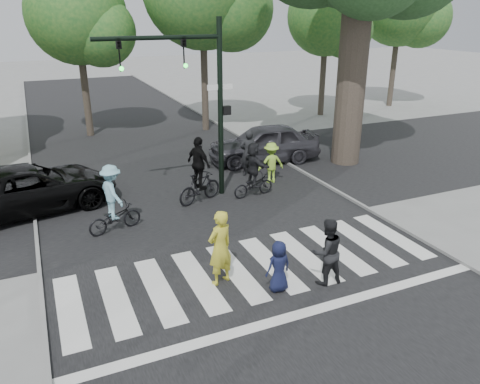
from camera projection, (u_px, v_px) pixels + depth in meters
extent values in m
plane|color=gray|center=(272.00, 287.00, 11.17)|extent=(120.00, 120.00, 0.00)
cube|color=black|center=(202.00, 211.00, 15.42)|extent=(10.00, 70.00, 0.01)
cube|color=black|center=(175.00, 182.00, 17.98)|extent=(70.00, 10.00, 0.01)
cube|color=gray|center=(37.00, 238.00, 13.49)|extent=(0.10, 70.00, 0.10)
cube|color=gray|center=(330.00, 187.00, 17.32)|extent=(0.10, 70.00, 0.10)
cube|color=silver|center=(70.00, 310.00, 10.31)|extent=(0.55, 3.00, 0.01)
cube|color=silver|center=(116.00, 299.00, 10.69)|extent=(0.55, 3.00, 0.01)
cube|color=silver|center=(159.00, 289.00, 11.07)|extent=(0.55, 3.00, 0.01)
cube|color=silver|center=(199.00, 280.00, 11.45)|extent=(0.55, 3.00, 0.01)
cube|color=silver|center=(236.00, 272.00, 11.83)|extent=(0.55, 3.00, 0.01)
cube|color=silver|center=(271.00, 263.00, 12.21)|extent=(0.55, 3.00, 0.01)
cube|color=silver|center=(304.00, 256.00, 12.59)|extent=(0.55, 3.00, 0.01)
cube|color=silver|center=(335.00, 249.00, 12.97)|extent=(0.55, 3.00, 0.01)
cube|color=silver|center=(364.00, 242.00, 13.35)|extent=(0.55, 3.00, 0.01)
cube|color=silver|center=(392.00, 235.00, 13.73)|extent=(0.55, 3.00, 0.01)
cube|color=silver|center=(298.00, 315.00, 10.15)|extent=(10.00, 0.30, 0.01)
cylinder|color=black|center=(220.00, 111.00, 15.81)|extent=(0.18, 0.18, 6.00)
cylinder|color=black|center=(158.00, 38.00, 14.18)|extent=(4.00, 0.14, 0.14)
imported|color=black|center=(184.00, 52.00, 14.65)|extent=(0.16, 0.20, 1.00)
sphere|color=#19E533|center=(186.00, 66.00, 14.69)|extent=(0.14, 0.14, 0.14)
imported|color=black|center=(120.00, 54.00, 13.89)|extent=(0.16, 0.20, 1.00)
sphere|color=#19E533|center=(122.00, 69.00, 13.93)|extent=(0.14, 0.14, 0.14)
cube|color=black|center=(226.00, 110.00, 15.90)|extent=(0.28, 0.18, 0.30)
cube|color=#FF660C|center=(229.00, 110.00, 15.94)|extent=(0.02, 0.14, 0.20)
cube|color=white|center=(220.00, 87.00, 15.52)|extent=(0.90, 0.04, 0.18)
cylinder|color=brown|center=(351.00, 80.00, 19.12)|extent=(1.20, 1.20, 7.00)
cylinder|color=brown|center=(368.00, 1.00, 17.98)|extent=(1.29, 1.74, 2.93)
cylinder|color=brown|center=(84.00, 81.00, 23.69)|extent=(0.36, 0.36, 5.60)
sphere|color=#206528|center=(76.00, 14.00, 22.53)|extent=(4.80, 4.80, 4.80)
sphere|color=#206528|center=(101.00, 32.00, 22.57)|extent=(3.36, 3.36, 3.36)
cylinder|color=brown|center=(204.00, 67.00, 24.66)|extent=(0.36, 0.36, 6.72)
sphere|color=#206528|center=(231.00, 9.00, 23.30)|extent=(4.20, 4.20, 4.20)
cylinder|color=brown|center=(323.00, 70.00, 28.60)|extent=(0.36, 0.36, 5.46)
sphere|color=#206528|center=(327.00, 16.00, 27.46)|extent=(4.60, 4.60, 4.60)
sphere|color=#206528|center=(345.00, 30.00, 27.51)|extent=(3.22, 3.22, 3.22)
cylinder|color=brown|center=(394.00, 60.00, 31.26)|extent=(0.36, 0.36, 6.16)
sphere|color=#206528|center=(401.00, 3.00, 29.98)|extent=(5.40, 5.40, 5.40)
sphere|color=#206528|center=(421.00, 18.00, 30.02)|extent=(3.78, 3.78, 3.78)
imported|color=gold|center=(220.00, 248.00, 11.03)|extent=(0.80, 0.66, 1.89)
imported|color=#131837|center=(279.00, 266.00, 10.84)|extent=(0.65, 0.45, 1.27)
imported|color=black|center=(327.00, 252.00, 11.08)|extent=(0.84, 0.67, 1.67)
imported|color=black|center=(115.00, 218.00, 13.87)|extent=(1.72, 0.97, 0.86)
imported|color=#81BBCB|center=(112.00, 192.00, 13.57)|extent=(0.86, 1.18, 1.64)
imported|color=black|center=(200.00, 188.00, 15.95)|extent=(1.82, 1.08, 1.06)
imported|color=black|center=(199.00, 164.00, 15.63)|extent=(0.79, 1.16, 1.83)
imported|color=black|center=(253.00, 185.00, 16.51)|extent=(1.59, 0.69, 0.81)
imported|color=black|center=(254.00, 164.00, 16.23)|extent=(0.60, 1.48, 1.56)
imported|color=black|center=(31.00, 188.00, 15.23)|extent=(5.82, 3.52, 1.51)
imported|color=#39383E|center=(264.00, 143.00, 20.18)|extent=(5.00, 2.56, 1.63)
imported|color=#9CD43A|center=(271.00, 163.00, 17.70)|extent=(1.06, 0.66, 1.57)
imported|color=black|center=(248.00, 153.00, 18.40)|extent=(0.75, 0.56, 1.86)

